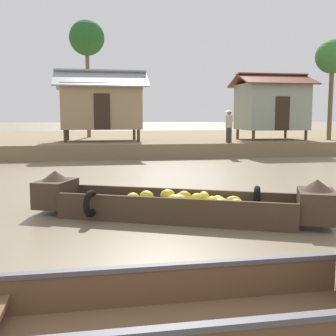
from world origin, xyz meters
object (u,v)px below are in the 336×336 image
Objects in this scene: banana_boat at (178,204)px; palm_tree_mid at (87,39)px; stilt_house_mid_right at (101,105)px; palm_tree_near at (332,58)px; vendor_person at (229,124)px; stilt_house_right at (271,106)px; viewer_boat at (113,324)px.

palm_tree_mid reaches higher than banana_boat.
banana_boat is at bearing -85.79° from stilt_house_mid_right.
palm_tree_near reaches higher than stilt_house_mid_right.
stilt_house_mid_right is 2.88× the size of vendor_person.
banana_boat is 1.37× the size of stilt_house_right.
palm_tree_near reaches higher than stilt_house_right.
palm_tree_mid is at bearing 135.02° from vendor_person.
banana_boat is 1.03× the size of palm_tree_near.
viewer_boat is at bearing -117.40° from stilt_house_right.
viewer_boat is 21.60m from stilt_house_right.
viewer_boat is 17.99m from vendor_person.
banana_boat is 4.69m from viewer_boat.
palm_tree_mid is (-13.17, 5.61, 1.55)m from palm_tree_near.
banana_boat is 0.97× the size of viewer_boat.
palm_tree_near is at bearing -23.06° from palm_tree_mid.
stilt_house_right is at bearing 160.03° from palm_tree_near.
vendor_person is at bearing 67.27° from banana_boat.
stilt_house_mid_right is 12.80m from palm_tree_near.
palm_tree_near reaches higher than vendor_person.
banana_boat is 18.33m from palm_tree_near.
stilt_house_mid_right is 6.78m from vendor_person.
palm_tree_near is 0.76× the size of palm_tree_mid.
palm_tree_near reaches higher than banana_boat.
stilt_house_right is (8.40, 14.61, 2.30)m from banana_boat.
vendor_person is at bearing -168.28° from palm_tree_near.
banana_boat is 17.01m from stilt_house_right.
stilt_house_mid_right is at bearing -80.90° from palm_tree_mid.
stilt_house_right is 0.57× the size of palm_tree_mid.
viewer_boat is 19.36m from stilt_house_mid_right.
vendor_person is (-6.26, -1.30, -3.53)m from palm_tree_near.
banana_boat is 0.79× the size of palm_tree_mid.
stilt_house_right is 4.08m from palm_tree_near.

